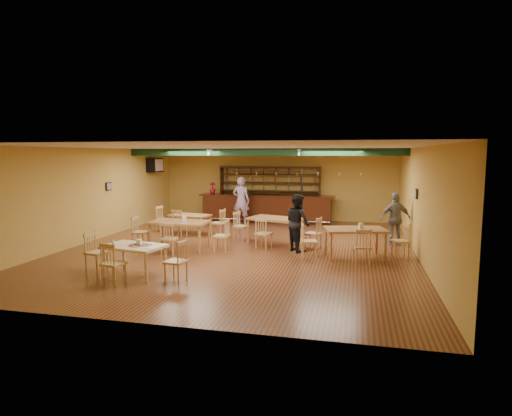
% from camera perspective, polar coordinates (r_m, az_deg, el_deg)
% --- Properties ---
extents(floor, '(12.00, 12.00, 0.00)m').
position_cam_1_polar(floor, '(13.08, -1.97, -5.28)').
color(floor, '#502716').
rests_on(floor, ground).
extents(ceiling_beam, '(10.00, 0.30, 0.25)m').
position_cam_1_polar(ceiling_beam, '(15.49, 0.70, 7.34)').
color(ceiling_beam, black).
rests_on(ceiling_beam, ceiling).
extents(track_rail_left, '(0.05, 2.50, 0.05)m').
position_cam_1_polar(track_rail_left, '(16.55, -4.99, 7.54)').
color(track_rail_left, silver).
rests_on(track_rail_left, ceiling).
extents(track_rail_right, '(0.05, 2.50, 0.05)m').
position_cam_1_polar(track_rail_right, '(15.85, 6.17, 7.55)').
color(track_rail_right, silver).
rests_on(track_rail_right, ceiling).
extents(ac_unit, '(0.34, 0.70, 0.48)m').
position_cam_1_polar(ac_unit, '(18.43, -13.13, 5.50)').
color(ac_unit, silver).
rests_on(ac_unit, wall_left).
extents(picture_left, '(0.04, 0.34, 0.28)m').
position_cam_1_polar(picture_left, '(15.75, -18.77, 2.70)').
color(picture_left, black).
rests_on(picture_left, wall_left).
extents(picture_right, '(0.04, 0.34, 0.28)m').
position_cam_1_polar(picture_right, '(12.98, 20.32, 1.78)').
color(picture_right, black).
rests_on(picture_right, wall_right).
extents(bar_counter, '(5.59, 0.85, 1.13)m').
position_cam_1_polar(bar_counter, '(17.99, 1.38, -0.05)').
color(bar_counter, black).
rests_on(bar_counter, ground).
extents(back_bar_hutch, '(4.33, 0.40, 2.28)m').
position_cam_1_polar(back_bar_hutch, '(18.55, 1.79, 1.95)').
color(back_bar_hutch, black).
rests_on(back_bar_hutch, ground).
extents(poinsettia, '(0.34, 0.34, 0.48)m').
position_cam_1_polar(poinsettia, '(18.53, -5.73, 2.62)').
color(poinsettia, '#AE1024').
rests_on(poinsettia, bar_counter).
extents(dining_table_a, '(1.49, 1.05, 0.68)m').
position_cam_1_polar(dining_table_a, '(15.51, -8.65, -2.11)').
color(dining_table_a, '#9D6E37').
rests_on(dining_table_a, ground).
extents(dining_table_b, '(1.88, 1.45, 0.83)m').
position_cam_1_polar(dining_table_b, '(13.59, 2.58, -3.03)').
color(dining_table_b, '#9D6E37').
rests_on(dining_table_b, ground).
extents(dining_table_c, '(1.68, 1.01, 0.84)m').
position_cam_1_polar(dining_table_c, '(13.06, -9.95, -3.53)').
color(dining_table_c, '#9D6E37').
rests_on(dining_table_c, ground).
extents(dining_table_d, '(1.78, 1.32, 0.80)m').
position_cam_1_polar(dining_table_d, '(12.13, 12.83, -4.51)').
color(dining_table_d, '#9D6E37').
rests_on(dining_table_d, ground).
extents(near_table, '(1.49, 1.09, 0.73)m').
position_cam_1_polar(near_table, '(10.45, -15.68, -6.67)').
color(near_table, beige).
rests_on(near_table, ground).
extents(pizza_tray, '(0.45, 0.45, 0.01)m').
position_cam_1_polar(pizza_tray, '(10.32, -15.28, -4.72)').
color(pizza_tray, silver).
rests_on(pizza_tray, near_table).
extents(parmesan_shaker, '(0.09, 0.09, 0.11)m').
position_cam_1_polar(parmesan_shaker, '(10.45, -18.24, -4.41)').
color(parmesan_shaker, '#EAE5C6').
rests_on(parmesan_shaker, near_table).
extents(napkin_stack, '(0.23, 0.20, 0.03)m').
position_cam_1_polar(napkin_stack, '(10.38, -13.59, -4.56)').
color(napkin_stack, white).
rests_on(napkin_stack, near_table).
extents(pizza_server, '(0.32, 0.23, 0.00)m').
position_cam_1_polar(pizza_server, '(10.30, -14.44, -4.67)').
color(pizza_server, silver).
rests_on(pizza_server, pizza_tray).
extents(side_plate, '(0.25, 0.25, 0.01)m').
position_cam_1_polar(side_plate, '(9.96, -13.59, -5.11)').
color(side_plate, white).
rests_on(side_plate, near_table).
extents(patron_bar, '(0.73, 0.51, 1.91)m').
position_cam_1_polar(patron_bar, '(17.35, -1.97, 0.98)').
color(patron_bar, purple).
rests_on(patron_bar, ground).
extents(patron_right_a, '(1.00, 1.03, 1.68)m').
position_cam_1_polar(patron_right_a, '(12.62, 5.50, -1.89)').
color(patron_right_a, black).
rests_on(patron_right_a, ground).
extents(patron_right_b, '(1.04, 0.68, 1.64)m').
position_cam_1_polar(patron_right_b, '(14.08, 17.82, -1.35)').
color(patron_right_b, slate).
rests_on(patron_right_b, ground).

